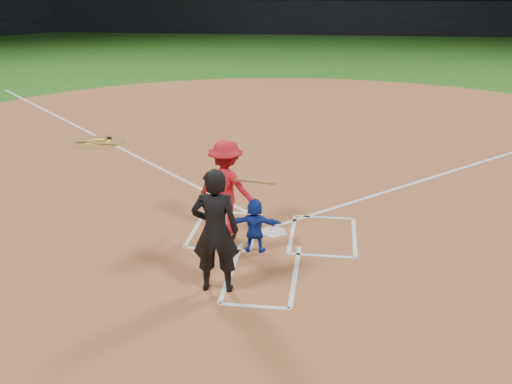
# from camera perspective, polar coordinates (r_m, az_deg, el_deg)

# --- Properties ---
(ground) EXTENTS (120.00, 120.00, 0.00)m
(ground) POSITION_cam_1_polar(r_m,az_deg,el_deg) (11.39, 1.77, -4.11)
(ground) COLOR #1E5715
(ground) RESTS_ON ground
(home_plate_dirt) EXTENTS (28.00, 28.00, 0.01)m
(home_plate_dirt) POSITION_cam_1_polar(r_m,az_deg,el_deg) (17.02, 3.92, 4.13)
(home_plate_dirt) COLOR #945530
(home_plate_dirt) RESTS_ON ground
(stadium_wall_far) EXTENTS (80.00, 1.20, 3.20)m
(stadium_wall_far) POSITION_cam_1_polar(r_m,az_deg,el_deg) (58.43, 7.03, 16.91)
(stadium_wall_far) COLOR black
(stadium_wall_far) RESTS_ON ground
(home_plate) EXTENTS (0.60, 0.60, 0.02)m
(home_plate) POSITION_cam_1_polar(r_m,az_deg,el_deg) (11.38, 1.77, -4.02)
(home_plate) COLOR silver
(home_plate) RESTS_ON home_plate_dirt
(on_deck_circle) EXTENTS (1.70, 1.70, 0.01)m
(on_deck_circle) POSITION_cam_1_polar(r_m,az_deg,el_deg) (18.60, -15.52, 4.85)
(on_deck_circle) COLOR brown
(on_deck_circle) RESTS_ON home_plate_dirt
(on_deck_logo) EXTENTS (0.80, 0.80, 0.00)m
(on_deck_logo) POSITION_cam_1_polar(r_m,az_deg,el_deg) (18.59, -15.52, 4.87)
(on_deck_logo) COLOR yellow
(on_deck_logo) RESTS_ON on_deck_circle
(on_deck_bat_a) EXTENTS (0.27, 0.83, 0.06)m
(on_deck_bat_a) POSITION_cam_1_polar(r_m,az_deg,el_deg) (18.75, -14.81, 5.16)
(on_deck_bat_a) COLOR olive
(on_deck_bat_a) RESTS_ON on_deck_circle
(on_deck_bat_b) EXTENTS (0.82, 0.33, 0.06)m
(on_deck_bat_b) POSITION_cam_1_polar(r_m,az_deg,el_deg) (18.58, -16.21, 4.89)
(on_deck_bat_b) COLOR olive
(on_deck_bat_b) RESTS_ON on_deck_circle
(on_deck_bat_c) EXTENTS (0.84, 0.07, 0.06)m
(on_deck_bat_c) POSITION_cam_1_polar(r_m,az_deg,el_deg) (18.20, -15.01, 4.70)
(on_deck_bat_c) COLOR olive
(on_deck_bat_c) RESTS_ON on_deck_circle
(bat_weight_donut) EXTENTS (0.19, 0.19, 0.05)m
(bat_weight_donut) POSITION_cam_1_polar(r_m,az_deg,el_deg) (18.87, -14.50, 5.25)
(bat_weight_donut) COLOR black
(bat_weight_donut) RESTS_ON on_deck_circle
(catcher) EXTENTS (0.95, 0.30, 1.02)m
(catcher) POSITION_cam_1_polar(r_m,az_deg,el_deg) (10.41, -0.12, -3.36)
(catcher) COLOR #1532AE
(catcher) RESTS_ON home_plate_dirt
(umpire) EXTENTS (0.78, 0.54, 2.05)m
(umpire) POSITION_cam_1_polar(r_m,az_deg,el_deg) (8.95, -4.09, -3.91)
(umpire) COLOR black
(umpire) RESTS_ON home_plate_dirt
(chalk_markings) EXTENTS (28.35, 17.32, 0.01)m
(chalk_markings) POSITION_cam_1_polar(r_m,az_deg,el_deg) (16.34, 3.75, 3.49)
(chalk_markings) COLOR white
(chalk_markings) RESTS_ON home_plate_dirt
(batter_at_plate) EXTENTS (1.63, 1.01, 1.87)m
(batter_at_plate) POSITION_cam_1_polar(r_m,az_deg,el_deg) (11.10, -3.00, 0.49)
(batter_at_plate) COLOR red
(batter_at_plate) RESTS_ON home_plate_dirt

